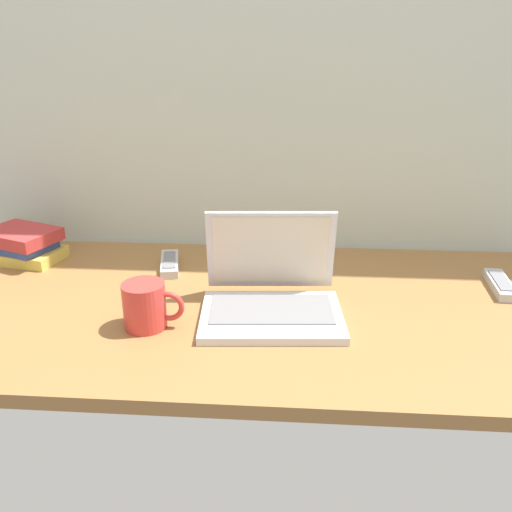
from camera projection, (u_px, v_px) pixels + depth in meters
desk at (239, 308)px, 1.26m from camera, size 1.60×0.76×0.03m
laptop at (271, 292)px, 1.20m from camera, size 0.32×0.28×0.22m
coffee_mug at (146, 305)px, 1.13m from camera, size 0.13×0.09×0.10m
remote_control_near at (500, 285)px, 1.32m from camera, size 0.06×0.16×0.02m
remote_control_far at (170, 264)px, 1.44m from camera, size 0.08×0.17×0.02m
book_stack at (22, 245)px, 1.48m from camera, size 0.23×0.20×0.09m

